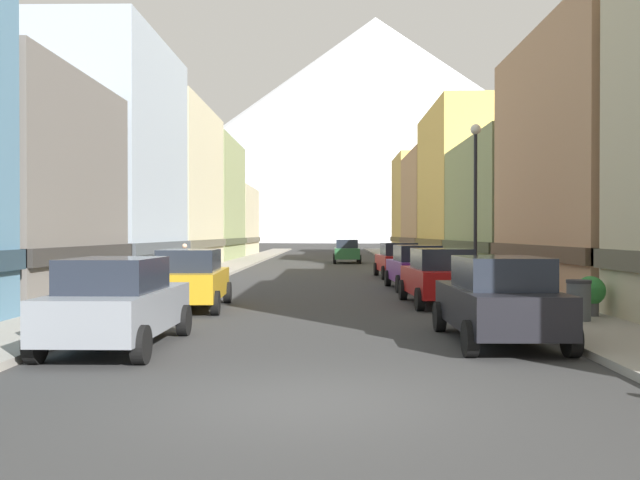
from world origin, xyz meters
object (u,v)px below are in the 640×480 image
car_left_0 (117,303)px  pedestrian_0 (185,263)px  car_left_1 (191,279)px  car_right_3 (398,260)px  streetlamp_right (475,183)px  potted_plant_0 (591,293)px  trash_bin_right (579,300)px  car_right_1 (440,276)px  car_right_0 (499,299)px  car_right_2 (416,267)px  car_driving_0 (347,251)px  potted_plant_1 (150,271)px

car_left_0 → pedestrian_0: 17.84m
car_left_1 → car_right_3: 16.49m
streetlamp_right → car_left_0: bearing=-131.4°
car_left_1 → potted_plant_0: 11.14m
trash_bin_right → potted_plant_0: 1.17m
car_right_1 → potted_plant_0: car_right_1 is taller
car_right_1 → potted_plant_0: 5.09m
car_left_1 → car_right_0: (7.60, -6.23, 0.00)m
streetlamp_right → potted_plant_0: bearing=-74.8°
car_right_1 → car_right_0: bearing=-90.0°
car_left_0 → car_right_2: (7.60, 14.26, 0.00)m
potted_plant_0 → pedestrian_0: pedestrian_0 is taller
car_right_2 → potted_plant_0: size_ratio=4.43×
potted_plant_0 → streetlamp_right: streetlamp_right is taller
car_driving_0 → trash_bin_right: size_ratio=4.49×
potted_plant_0 → pedestrian_0: bearing=134.7°
potted_plant_1 → car_right_1: bearing=-30.0°
car_right_1 → car_driving_0: (-2.20, 30.52, 0.00)m
car_right_1 → car_right_3: same height
car_left_0 → car_right_0: (7.60, 0.76, 0.00)m
potted_plant_0 → trash_bin_right: bearing=-124.0°
car_driving_0 → trash_bin_right: (4.75, -35.44, -0.26)m
car_driving_0 → potted_plant_0: bearing=-81.1°
car_right_0 → streetlamp_right: bearing=80.8°
potted_plant_0 → pedestrian_0: 18.84m
car_left_0 → trash_bin_right: (10.15, 3.31, -0.26)m
pedestrian_0 → streetlamp_right: (11.60, -7.30, 3.08)m
car_right_2 → potted_plant_0: bearing=-72.2°
car_right_1 → streetlamp_right: streetlamp_right is taller
pedestrian_0 → streetlamp_right: size_ratio=0.28×
trash_bin_right → streetlamp_right: bearing=98.1°
car_right_2 → trash_bin_right: 11.24m
car_right_0 → car_right_3: same height
car_left_0 → streetlamp_right: (9.15, 10.37, 3.09)m
car_right_3 → streetlamp_right: streetlamp_right is taller
car_right_0 → car_driving_0: bearing=93.3°
trash_bin_right → potted_plant_0: bearing=56.0°
pedestrian_0 → streetlamp_right: bearing=-32.2°
car_right_3 → potted_plant_0: size_ratio=4.43×
trash_bin_right → streetlamp_right: 7.87m
car_left_0 → car_left_1: size_ratio=0.98×
car_left_1 → pedestrian_0: pedestrian_0 is taller
trash_bin_right → potted_plant_0: (0.65, 0.96, 0.09)m
car_left_0 → car_right_0: same height
car_driving_0 → potted_plant_0: size_ratio=4.34×
car_left_0 → streetlamp_right: 14.17m
car_right_0 → car_left_0: bearing=-174.3°
trash_bin_right → potted_plant_1: 17.39m
car_right_3 → car_left_1: bearing=-117.5°
car_left_1 → car_left_0: bearing=-90.0°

